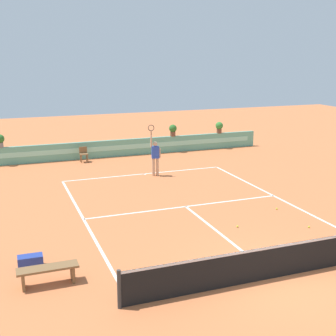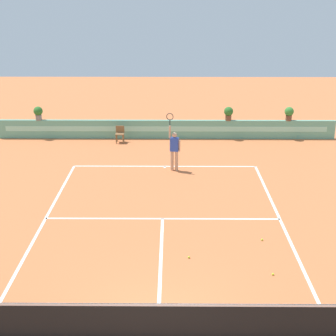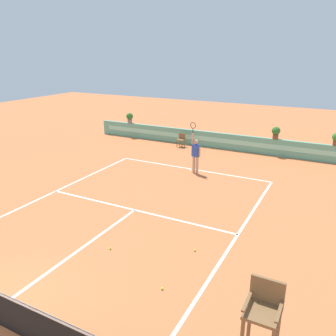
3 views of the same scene
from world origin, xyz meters
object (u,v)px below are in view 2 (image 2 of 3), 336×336
(tennis_ball_mid_court, at_px, (273,274))
(tennis_ball_near_baseline, at_px, (262,240))
(ball_kid_chair, at_px, (120,133))
(potted_plant_far_right, at_px, (289,113))
(potted_plant_right, at_px, (229,113))
(tennis_ball_by_sideline, at_px, (189,257))
(potted_plant_far_left, at_px, (38,112))
(tennis_player, at_px, (174,148))

(tennis_ball_mid_court, bearing_deg, tennis_ball_near_baseline, 88.94)
(ball_kid_chair, relative_size, potted_plant_far_right, 1.17)
(tennis_ball_near_baseline, relative_size, tennis_ball_mid_court, 1.00)
(tennis_ball_mid_court, distance_m, potted_plant_right, 13.71)
(ball_kid_chair, distance_m, potted_plant_far_right, 8.96)
(tennis_ball_by_sideline, xyz_separation_m, potted_plant_right, (2.47, 12.71, 1.38))
(potted_plant_far_right, distance_m, potted_plant_far_left, 13.26)
(tennis_player, bearing_deg, potted_plant_far_left, 145.07)
(tennis_player, distance_m, potted_plant_right, 5.80)
(tennis_ball_near_baseline, relative_size, potted_plant_far_right, 0.09)
(ball_kid_chair, height_order, tennis_ball_near_baseline, ball_kid_chair)
(tennis_player, height_order, tennis_ball_mid_court, tennis_player)
(tennis_ball_by_sideline, bearing_deg, tennis_ball_near_baseline, 25.39)
(ball_kid_chair, bearing_deg, tennis_player, -56.72)
(tennis_ball_near_baseline, height_order, potted_plant_right, potted_plant_right)
(tennis_player, height_order, potted_plant_right, tennis_player)
(tennis_ball_near_baseline, relative_size, potted_plant_far_left, 0.09)
(tennis_ball_mid_court, bearing_deg, potted_plant_far_left, 126.08)
(potted_plant_far_right, bearing_deg, tennis_ball_near_baseline, -105.81)
(tennis_ball_near_baseline, distance_m, tennis_ball_by_sideline, 2.63)
(tennis_ball_by_sideline, height_order, potted_plant_far_right, potted_plant_far_right)
(ball_kid_chair, xyz_separation_m, tennis_ball_mid_court, (5.57, -12.91, -0.44))
(potted_plant_right, bearing_deg, tennis_player, -119.91)
(tennis_ball_by_sideline, distance_m, potted_plant_right, 13.02)
(tennis_ball_near_baseline, xyz_separation_m, potted_plant_far_right, (3.28, 11.58, 1.38))
(tennis_player, xyz_separation_m, potted_plant_right, (2.88, 5.02, 0.36))
(ball_kid_chair, relative_size, potted_plant_right, 1.17)
(potted_plant_far_left, bearing_deg, potted_plant_far_right, 0.00)
(potted_plant_right, bearing_deg, ball_kid_chair, -172.68)
(tennis_player, bearing_deg, tennis_ball_mid_court, -72.27)
(tennis_ball_by_sideline, distance_m, potted_plant_far_left, 14.87)
(potted_plant_right, bearing_deg, potted_plant_far_right, 0.00)
(tennis_player, xyz_separation_m, tennis_ball_near_baseline, (2.80, -6.57, -1.02))
(ball_kid_chair, height_order, tennis_player, tennis_player)
(tennis_ball_near_baseline, distance_m, potted_plant_right, 11.66)
(ball_kid_chair, relative_size, tennis_ball_near_baseline, 12.50)
(potted_plant_far_right, xyz_separation_m, potted_plant_far_left, (-13.26, 0.00, 0.00))
(tennis_ball_mid_court, relative_size, potted_plant_far_left, 0.09)
(tennis_ball_by_sideline, height_order, potted_plant_right, potted_plant_right)
(tennis_ball_near_baseline, bearing_deg, ball_kid_chair, 117.33)
(ball_kid_chair, bearing_deg, tennis_ball_near_baseline, -62.67)
(tennis_player, distance_m, potted_plant_far_right, 7.89)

